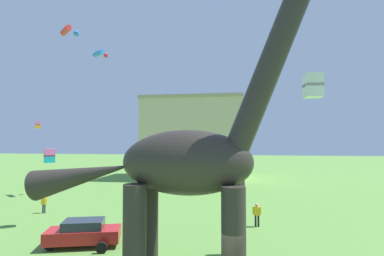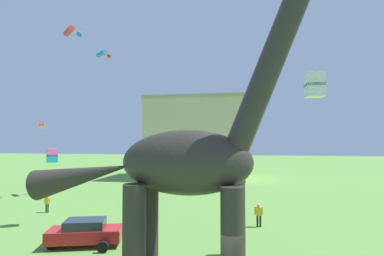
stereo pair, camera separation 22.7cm
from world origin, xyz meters
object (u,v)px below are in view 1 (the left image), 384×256
at_px(dinosaur_sculpture, 185,162).
at_px(kite_mid_left, 100,54).
at_px(person_watching_child, 44,202).
at_px(person_strolling_adult, 257,212).
at_px(kite_near_low, 49,156).
at_px(kite_apex, 68,31).
at_px(parked_sedan_left, 84,233).
at_px(kite_trailing, 313,85).
at_px(kite_far_right, 38,125).

xyz_separation_m(dinosaur_sculpture, kite_mid_left, (-13.78, 20.18, 11.29)).
bearing_deg(person_watching_child, person_strolling_adult, -61.50).
height_order(dinosaur_sculpture, person_watching_child, dinosaur_sculpture).
bearing_deg(dinosaur_sculpture, kite_near_low, 173.32).
relative_size(person_strolling_adult, kite_near_low, 1.66).
height_order(person_strolling_adult, kite_apex, kite_apex).
distance_m(person_watching_child, kite_apex, 15.73).
height_order(parked_sedan_left, kite_near_low, kite_near_low).
relative_size(dinosaur_sculpture, kite_near_low, 14.27).
distance_m(kite_trailing, kite_near_low, 18.76).
bearing_deg(kite_mid_left, kite_near_low, -79.97).
height_order(kite_apex, kite_near_low, kite_apex).
distance_m(person_strolling_adult, kite_near_low, 15.83).
relative_size(parked_sedan_left, kite_apex, 2.31).
height_order(dinosaur_sculpture, kite_mid_left, kite_mid_left).
relative_size(kite_mid_left, kite_trailing, 1.49).
relative_size(person_watching_child, kite_near_low, 1.49).
distance_m(dinosaur_sculpture, kite_apex, 21.48).
bearing_deg(kite_mid_left, kite_trailing, -37.98).
distance_m(parked_sedan_left, person_watching_child, 10.44).
bearing_deg(person_strolling_adult, person_watching_child, -117.46).
bearing_deg(kite_apex, kite_trailing, -22.51).
bearing_deg(dinosaur_sculpture, person_strolling_adult, 93.78).
distance_m(dinosaur_sculpture, parked_sedan_left, 8.76).
xyz_separation_m(parked_sedan_left, kite_near_low, (-4.78, 3.76, 4.31)).
bearing_deg(kite_near_low, kite_trailing, -9.22).
bearing_deg(parked_sedan_left, kite_trailing, -12.77).
relative_size(parked_sedan_left, kite_far_right, 5.95).
bearing_deg(person_watching_child, kite_near_low, -108.54).
bearing_deg(kite_far_right, kite_trailing, -26.15).
relative_size(dinosaur_sculpture, person_strolling_adult, 8.62).
height_order(parked_sedan_left, person_watching_child, parked_sedan_left).
distance_m(parked_sedan_left, kite_apex, 19.31).
relative_size(parked_sedan_left, kite_mid_left, 2.25).
distance_m(dinosaur_sculpture, kite_far_right, 26.04).
bearing_deg(parked_sedan_left, dinosaur_sculpture, -43.71).
xyz_separation_m(person_watching_child, kite_near_low, (2.74, -3.48, 4.20)).
bearing_deg(kite_near_low, kite_mid_left, 100.03).
height_order(dinosaur_sculpture, kite_apex, kite_apex).
bearing_deg(person_watching_child, parked_sedan_left, -100.67).
distance_m(kite_apex, kite_near_low, 12.71).
height_order(person_watching_child, kite_apex, kite_apex).
distance_m(person_watching_child, person_strolling_adult, 17.96).
xyz_separation_m(person_watching_child, person_strolling_adult, (17.90, -1.48, 0.10)).
xyz_separation_m(kite_far_right, kite_apex, (6.15, -4.54, 8.56)).
height_order(kite_far_right, kite_near_low, kite_far_right).
bearing_deg(kite_far_right, kite_apex, -36.45).
bearing_deg(person_watching_child, kite_trailing, -73.90).
relative_size(kite_far_right, kite_trailing, 0.56).
xyz_separation_m(person_watching_child, kite_apex, (0.90, 1.83, 15.59)).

